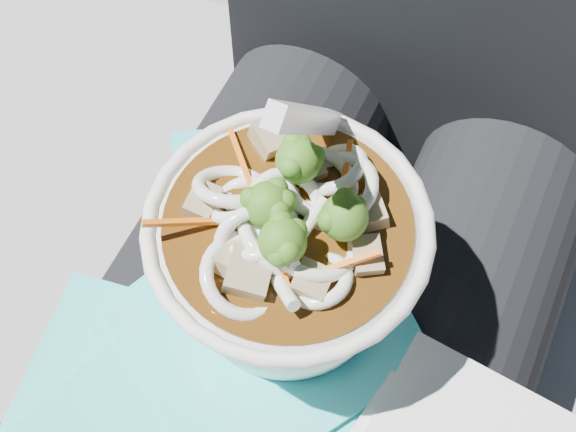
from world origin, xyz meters
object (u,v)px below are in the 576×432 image
at_px(stone_ledge, 349,336).
at_px(lap, 299,367).
at_px(plastic_bag, 240,359).
at_px(udon_bowl, 288,251).
at_px(person_body, 348,251).

relative_size(stone_ledge, lap, 2.08).
distance_m(plastic_bag, udon_bowl, 0.09).
xyz_separation_m(person_body, plastic_bag, (-0.03, -0.13, 0.05)).
distance_m(lap, udon_bowl, 0.15).
xyz_separation_m(lap, person_body, (0.00, 0.09, 0.03)).
xyz_separation_m(lap, plastic_bag, (-0.03, -0.04, 0.08)).
bearing_deg(lap, udon_bowl, 136.40).
xyz_separation_m(stone_ledge, plastic_bag, (-0.03, -0.19, 0.38)).
bearing_deg(udon_bowl, lap, -43.60).
bearing_deg(plastic_bag, lap, 55.27).
bearing_deg(udon_bowl, stone_ledge, 82.95).
bearing_deg(plastic_bag, udon_bowl, 79.63).
distance_m(person_body, udon_bowl, 0.15).
bearing_deg(person_body, stone_ledge, 90.00).
bearing_deg(lap, stone_ledge, 90.00).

